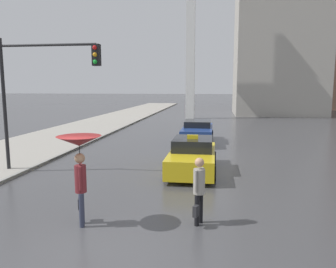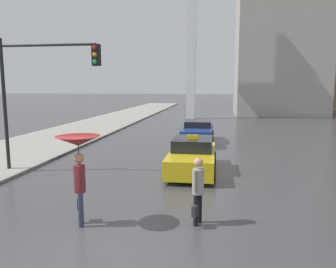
{
  "view_description": "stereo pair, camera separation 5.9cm",
  "coord_description": "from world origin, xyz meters",
  "px_view_note": "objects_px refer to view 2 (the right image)",
  "views": [
    {
      "loc": [
        2.51,
        -6.15,
        3.47
      ],
      "look_at": [
        0.49,
        7.98,
        1.4
      ],
      "focal_mm": 35.0,
      "sensor_mm": 36.0,
      "label": 1
    },
    {
      "loc": [
        2.57,
        -6.14,
        3.47
      ],
      "look_at": [
        0.49,
        7.98,
        1.4
      ],
      "focal_mm": 35.0,
      "sensor_mm": 36.0,
      "label": 2
    }
  ],
  "objects_px": {
    "traffic_light": "(42,79)",
    "monument_cross": "(192,8)",
    "taxi": "(192,156)",
    "pedestrian_man": "(198,187)",
    "sedan_red": "(198,132)",
    "pedestrian_with_umbrella": "(79,153)"
  },
  "relations": [
    {
      "from": "taxi",
      "to": "pedestrian_man",
      "type": "relative_size",
      "value": 2.52
    },
    {
      "from": "pedestrian_with_umbrella",
      "to": "traffic_light",
      "type": "bearing_deg",
      "value": 16.67
    },
    {
      "from": "traffic_light",
      "to": "monument_cross",
      "type": "relative_size",
      "value": 0.26
    },
    {
      "from": "taxi",
      "to": "monument_cross",
      "type": "relative_size",
      "value": 0.21
    },
    {
      "from": "sedan_red",
      "to": "monument_cross",
      "type": "xyz_separation_m",
      "value": [
        -1.64,
        15.4,
        10.98
      ]
    },
    {
      "from": "sedan_red",
      "to": "pedestrian_man",
      "type": "bearing_deg",
      "value": 93.14
    },
    {
      "from": "taxi",
      "to": "pedestrian_with_umbrella",
      "type": "relative_size",
      "value": 1.91
    },
    {
      "from": "sedan_red",
      "to": "monument_cross",
      "type": "bearing_deg",
      "value": -83.91
    },
    {
      "from": "pedestrian_man",
      "to": "traffic_light",
      "type": "bearing_deg",
      "value": -100.48
    },
    {
      "from": "pedestrian_man",
      "to": "traffic_light",
      "type": "relative_size",
      "value": 0.32
    },
    {
      "from": "taxi",
      "to": "pedestrian_man",
      "type": "height_order",
      "value": "pedestrian_man"
    },
    {
      "from": "pedestrian_man",
      "to": "traffic_light",
      "type": "xyz_separation_m",
      "value": [
        -6.32,
        4.14,
        2.78
      ]
    },
    {
      "from": "pedestrian_man",
      "to": "taxi",
      "type": "bearing_deg",
      "value": -151.68
    },
    {
      "from": "sedan_red",
      "to": "pedestrian_with_umbrella",
      "type": "height_order",
      "value": "pedestrian_with_umbrella"
    },
    {
      "from": "pedestrian_with_umbrella",
      "to": "traffic_light",
      "type": "distance_m",
      "value": 6.05
    },
    {
      "from": "sedan_red",
      "to": "pedestrian_with_umbrella",
      "type": "relative_size",
      "value": 2.05
    },
    {
      "from": "traffic_light",
      "to": "pedestrian_with_umbrella",
      "type": "bearing_deg",
      "value": -53.47
    },
    {
      "from": "pedestrian_man",
      "to": "traffic_light",
      "type": "height_order",
      "value": "traffic_light"
    },
    {
      "from": "sedan_red",
      "to": "traffic_light",
      "type": "relative_size",
      "value": 0.88
    },
    {
      "from": "pedestrian_man",
      "to": "monument_cross",
      "type": "bearing_deg",
      "value": -152.47
    },
    {
      "from": "taxi",
      "to": "pedestrian_man",
      "type": "bearing_deg",
      "value": 95.57
    },
    {
      "from": "pedestrian_with_umbrella",
      "to": "monument_cross",
      "type": "xyz_separation_m",
      "value": [
        0.58,
        28.24,
        9.77
      ]
    }
  ]
}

